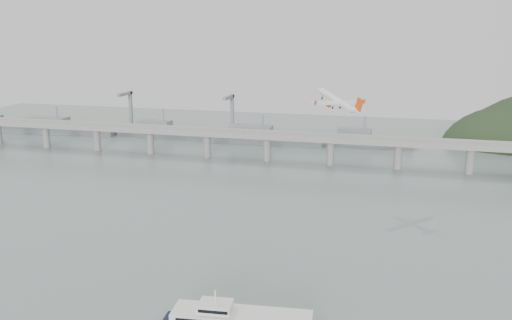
% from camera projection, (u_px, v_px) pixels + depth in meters
% --- Properties ---
extents(ground, '(900.00, 900.00, 0.00)m').
position_uv_depth(ground, '(223.00, 270.00, 232.35)').
color(ground, slate).
rests_on(ground, ground).
extents(bridge, '(800.00, 22.00, 23.90)m').
position_uv_depth(bridge, '(303.00, 141.00, 416.40)').
color(bridge, gray).
rests_on(bridge, ground).
extents(distant_fleet, '(453.00, 60.90, 40.00)m').
position_uv_depth(distant_fleet, '(156.00, 131.00, 519.05)').
color(distant_fleet, slate).
rests_on(distant_fleet, ground).
extents(airliner, '(32.47, 31.59, 14.50)m').
position_uv_depth(airliner, '(338.00, 101.00, 308.22)').
color(airliner, white).
rests_on(airliner, ground).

